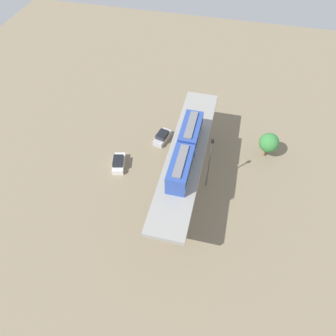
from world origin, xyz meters
TOP-DOWN VIEW (x-y plane):
  - ground_plane at (0.00, 0.00)m, footprint 120.00×120.00m
  - viaduct at (0.00, 0.00)m, footprint 5.20×28.00m
  - train at (0.00, 1.08)m, footprint 2.64×13.55m
  - parked_car_white at (11.61, -1.18)m, footprint 2.70×4.50m
  - parked_car_silver at (5.97, -8.95)m, footprint 2.72×4.50m
  - tree_near_viaduct at (-12.42, -9.51)m, footprint 3.32×3.32m
  - signal_post at (-3.40, -0.69)m, footprint 0.44×0.28m

SIDE VIEW (x-z plane):
  - ground_plane at x=0.00m, z-range 0.00..0.00m
  - parked_car_white at x=11.61m, z-range -0.14..1.62m
  - parked_car_silver at x=5.97m, z-range -0.14..1.62m
  - tree_near_viaduct at x=-12.42m, z-range 0.72..5.50m
  - signal_post at x=-3.40m, z-range 0.52..10.83m
  - viaduct at x=0.00m, z-range 1.95..9.65m
  - train at x=0.00m, z-range 7.62..10.86m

